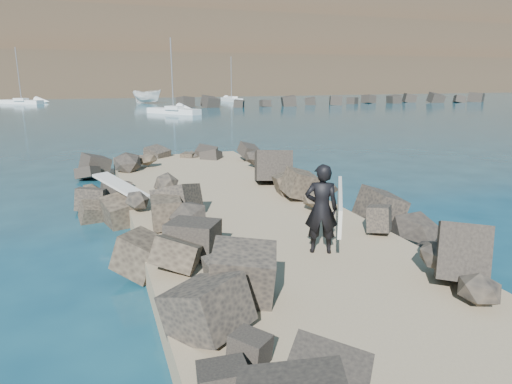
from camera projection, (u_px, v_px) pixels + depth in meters
ground at (244, 235)px, 12.93m from camera, size 800.00×800.00×0.00m
jetty at (270, 250)px, 11.03m from camera, size 6.00×26.00×0.60m
riprap_left at (145, 249)px, 10.50m from camera, size 2.60×22.00×1.00m
riprap_right at (363, 223)px, 12.38m from camera, size 2.60×22.00×1.00m
breakwater_secondary at (343, 101)px, 74.40m from camera, size 52.00×4.00×1.20m
headland at (128, 42)px, 158.38m from camera, size 360.00×140.00×32.00m
surfboard_resting at (121, 190)px, 13.82m from camera, size 1.63×2.13×0.07m
boat_imported at (147, 96)px, 77.26m from camera, size 5.61×5.96×2.30m
surfer_with_board at (324, 208)px, 9.86m from camera, size 1.51×2.18×1.98m
sailboat_d at (232, 100)px, 82.63m from camera, size 2.32×6.75×8.02m
sailboat_e at (22, 102)px, 75.60m from camera, size 7.10×6.06×9.20m
sailboat_f at (266, 93)px, 113.52m from camera, size 3.99×5.07×6.62m
sailboat_c at (174, 111)px, 55.39m from camera, size 5.82×6.99×9.00m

